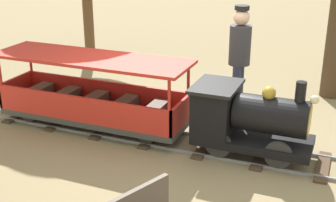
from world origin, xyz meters
TOP-DOWN VIEW (x-y plane):
  - ground_plane at (0.00, 0.00)m, footprint 60.00×60.00m
  - track at (0.00, -0.35)m, footprint 0.76×6.40m
  - locomotive at (0.00, 0.85)m, footprint 0.72×1.45m
  - passenger_car at (0.00, -1.25)m, footprint 0.82×2.70m
  - conductor_person at (-1.11, 0.47)m, footprint 0.30×0.30m

SIDE VIEW (x-z plane):
  - ground_plane at x=0.00m, z-range 0.00..0.00m
  - track at x=0.00m, z-range 0.00..0.04m
  - passenger_car at x=0.00m, z-range -0.07..0.90m
  - locomotive at x=0.00m, z-range 0.00..0.97m
  - conductor_person at x=-1.11m, z-range 0.15..1.77m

